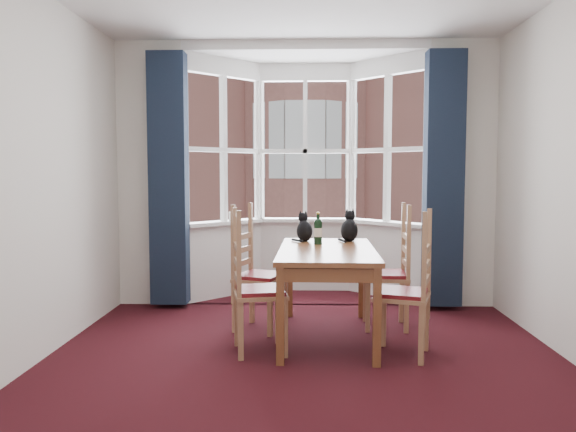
{
  "coord_description": "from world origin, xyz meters",
  "views": [
    {
      "loc": [
        -0.0,
        -3.74,
        1.42
      ],
      "look_at": [
        -0.15,
        1.05,
        1.05
      ],
      "focal_mm": 35.0,
      "sensor_mm": 36.0,
      "label": 1
    }
  ],
  "objects_px": {
    "chair_right_far": "(396,276)",
    "cat_right": "(349,229)",
    "chair_right_near": "(414,296)",
    "cat_left": "(304,229)",
    "wine_bottle": "(318,230)",
    "chair_left_near": "(248,293)",
    "chair_left_far": "(251,277)",
    "dining_table": "(327,259)",
    "candle_tall": "(231,216)"
  },
  "relations": [
    {
      "from": "chair_right_far",
      "to": "cat_right",
      "type": "bearing_deg",
      "value": 156.47
    },
    {
      "from": "chair_right_near",
      "to": "cat_left",
      "type": "distance_m",
      "value": 1.37
    },
    {
      "from": "chair_right_near",
      "to": "cat_left",
      "type": "relative_size",
      "value": 3.15
    },
    {
      "from": "cat_left",
      "to": "wine_bottle",
      "type": "xyz_separation_m",
      "value": [
        0.12,
        -0.23,
        0.02
      ]
    },
    {
      "from": "chair_left_near",
      "to": "chair_left_far",
      "type": "relative_size",
      "value": 1.0
    },
    {
      "from": "dining_table",
      "to": "wine_bottle",
      "type": "xyz_separation_m",
      "value": [
        -0.07,
        0.29,
        0.22
      ]
    },
    {
      "from": "chair_left_near",
      "to": "candle_tall",
      "type": "height_order",
      "value": "candle_tall"
    },
    {
      "from": "cat_left",
      "to": "cat_right",
      "type": "height_order",
      "value": "cat_right"
    },
    {
      "from": "dining_table",
      "to": "chair_right_far",
      "type": "bearing_deg",
      "value": 28.39
    },
    {
      "from": "chair_left_far",
      "to": "wine_bottle",
      "type": "xyz_separation_m",
      "value": [
        0.61,
        0.02,
        0.43
      ]
    },
    {
      "from": "chair_left_far",
      "to": "chair_left_near",
      "type": "bearing_deg",
      "value": -86.39
    },
    {
      "from": "chair_right_near",
      "to": "wine_bottle",
      "type": "bearing_deg",
      "value": 133.37
    },
    {
      "from": "chair_left_far",
      "to": "chair_right_far",
      "type": "distance_m",
      "value": 1.32
    },
    {
      "from": "chair_right_near",
      "to": "cat_right",
      "type": "xyz_separation_m",
      "value": [
        -0.42,
        1.0,
        0.42
      ]
    },
    {
      "from": "dining_table",
      "to": "chair_right_near",
      "type": "relative_size",
      "value": 1.66
    },
    {
      "from": "chair_right_far",
      "to": "cat_left",
      "type": "xyz_separation_m",
      "value": [
        -0.84,
        0.17,
        0.41
      ]
    },
    {
      "from": "cat_left",
      "to": "candle_tall",
      "type": "distance_m",
      "value": 1.35
    },
    {
      "from": "chair_left_far",
      "to": "cat_left",
      "type": "distance_m",
      "value": 0.68
    },
    {
      "from": "candle_tall",
      "to": "cat_right",
      "type": "bearing_deg",
      "value": -40.16
    },
    {
      "from": "chair_right_far",
      "to": "cat_left",
      "type": "height_order",
      "value": "cat_left"
    },
    {
      "from": "cat_right",
      "to": "chair_left_far",
      "type": "bearing_deg",
      "value": -164.32
    },
    {
      "from": "chair_right_near",
      "to": "cat_right",
      "type": "bearing_deg",
      "value": 112.8
    },
    {
      "from": "chair_right_near",
      "to": "cat_left",
      "type": "xyz_separation_m",
      "value": [
        -0.85,
        1.0,
        0.41
      ]
    },
    {
      "from": "dining_table",
      "to": "cat_left",
      "type": "distance_m",
      "value": 0.59
    },
    {
      "from": "dining_table",
      "to": "cat_left",
      "type": "height_order",
      "value": "cat_left"
    },
    {
      "from": "chair_left_far",
      "to": "wine_bottle",
      "type": "distance_m",
      "value": 0.74
    },
    {
      "from": "candle_tall",
      "to": "chair_left_near",
      "type": "bearing_deg",
      "value": -78.84
    },
    {
      "from": "chair_right_far",
      "to": "cat_right",
      "type": "relative_size",
      "value": 2.94
    },
    {
      "from": "chair_right_far",
      "to": "wine_bottle",
      "type": "bearing_deg",
      "value": -175.28
    },
    {
      "from": "chair_left_far",
      "to": "cat_right",
      "type": "bearing_deg",
      "value": 15.68
    },
    {
      "from": "wine_bottle",
      "to": "candle_tall",
      "type": "relative_size",
      "value": 2.77
    },
    {
      "from": "wine_bottle",
      "to": "dining_table",
      "type": "bearing_deg",
      "value": -76.21
    },
    {
      "from": "cat_right",
      "to": "wine_bottle",
      "type": "height_order",
      "value": "cat_right"
    },
    {
      "from": "chair_left_near",
      "to": "cat_right",
      "type": "relative_size",
      "value": 2.94
    },
    {
      "from": "cat_right",
      "to": "candle_tall",
      "type": "xyz_separation_m",
      "value": [
        -1.26,
        1.06,
        0.03
      ]
    },
    {
      "from": "chair_right_far",
      "to": "cat_left",
      "type": "distance_m",
      "value": 0.95
    },
    {
      "from": "chair_left_near",
      "to": "cat_left",
      "type": "distance_m",
      "value": 1.11
    },
    {
      "from": "cat_left",
      "to": "chair_right_near",
      "type": "bearing_deg",
      "value": -49.69
    },
    {
      "from": "chair_left_near",
      "to": "wine_bottle",
      "type": "distance_m",
      "value": 0.99
    },
    {
      "from": "chair_left_near",
      "to": "cat_left",
      "type": "height_order",
      "value": "cat_left"
    },
    {
      "from": "chair_right_near",
      "to": "wine_bottle",
      "type": "relative_size",
      "value": 3.16
    },
    {
      "from": "chair_left_far",
      "to": "dining_table",
      "type": "bearing_deg",
      "value": -21.92
    },
    {
      "from": "chair_left_near",
      "to": "candle_tall",
      "type": "distance_m",
      "value": 2.09
    },
    {
      "from": "chair_left_near",
      "to": "chair_right_far",
      "type": "distance_m",
      "value": 1.48
    },
    {
      "from": "cat_right",
      "to": "cat_left",
      "type": "bearing_deg",
      "value": -179.21
    },
    {
      "from": "chair_left_far",
      "to": "candle_tall",
      "type": "bearing_deg",
      "value": 104.94
    },
    {
      "from": "wine_bottle",
      "to": "candle_tall",
      "type": "height_order",
      "value": "wine_bottle"
    },
    {
      "from": "dining_table",
      "to": "chair_left_near",
      "type": "distance_m",
      "value": 0.78
    },
    {
      "from": "candle_tall",
      "to": "chair_right_far",
      "type": "bearing_deg",
      "value": -36.61
    },
    {
      "from": "chair_right_near",
      "to": "wine_bottle",
      "type": "height_order",
      "value": "wine_bottle"
    }
  ]
}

